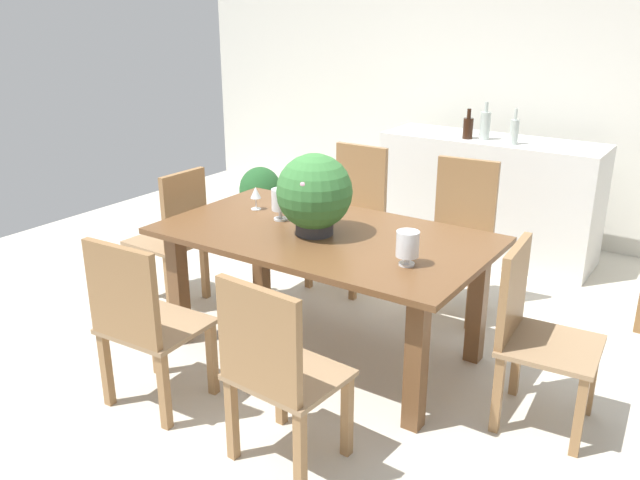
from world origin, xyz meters
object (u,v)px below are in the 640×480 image
chair_foot_end (532,327)px  potted_plant_floor (260,192)px  dining_table (324,251)px  crystal_vase_right (280,201)px  crystal_vase_center_near (301,188)px  chair_far_left (354,210)px  chair_head_end (175,233)px  flower_centerpiece (314,193)px  crystal_vase_left (408,245)px  chair_near_right (274,367)px  chair_far_right (460,230)px  wine_bottle_clear (514,131)px  wine_bottle_green (485,125)px  chair_near_left (141,318)px  kitchen_counter (488,197)px  wine_bottle_dark (468,127)px  wine_glass (256,194)px

chair_foot_end → potted_plant_floor: size_ratio=1.68×
dining_table → crystal_vase_right: crystal_vase_right is taller
crystal_vase_center_near → chair_far_left: bearing=92.5°
chair_head_end → flower_centerpiece: flower_centerpiece is taller
crystal_vase_left → crystal_vase_center_near: size_ratio=0.86×
chair_near_right → chair_far_right: bearing=-86.1°
crystal_vase_left → chair_foot_end: bearing=15.9°
chair_foot_end → wine_bottle_clear: bearing=17.5°
wine_bottle_green → wine_bottle_clear: size_ratio=1.09×
chair_near_left → crystal_vase_left: crystal_vase_left is taller
dining_table → crystal_vase_right: size_ratio=9.76×
kitchen_counter → wine_bottle_green: (-0.04, -0.09, 0.60)m
crystal_vase_center_near → wine_bottle_green: bearing=72.1°
crystal_vase_center_near → wine_bottle_clear: bearing=64.2°
chair_far_left → wine_bottle_dark: 1.19m
chair_foot_end → potted_plant_floor: (-3.06, 1.70, -0.20)m
chair_near_right → chair_far_left: bearing=-63.8°
wine_glass → chair_near_right: bearing=-48.2°
dining_table → chair_head_end: (-1.21, -0.00, -0.12)m
wine_glass → chair_near_left: bearing=-80.7°
chair_near_left → wine_bottle_dark: size_ratio=3.95×
wine_glass → wine_bottle_dark: 1.98m
chair_near_left → wine_bottle_green: wine_bottle_green is taller
chair_head_end → wine_bottle_dark: (1.25, 2.00, 0.54)m
chair_foot_end → wine_bottle_green: size_ratio=3.11×
chair_near_right → flower_centerpiece: size_ratio=2.00×
chair_near_left → crystal_vase_left: (1.03, 0.84, 0.34)m
chair_head_end → kitchen_counter: bearing=147.7°
wine_bottle_dark → crystal_vase_right: bearing=-101.1°
chair_far_left → chair_foot_end: bearing=-32.6°
potted_plant_floor → chair_head_end: bearing=-69.7°
chair_head_end → crystal_vase_right: chair_head_end is taller
crystal_vase_left → wine_bottle_dark: bearing=104.9°
chair_far_left → potted_plant_floor: chair_far_left is taller
chair_head_end → potted_plant_floor: (-0.63, 1.69, -0.21)m
chair_near_left → flower_centerpiece: flower_centerpiece is taller
chair_far_right → potted_plant_floor: (-2.25, 0.67, -0.25)m
kitchen_counter → potted_plant_floor: 2.10m
wine_glass → wine_bottle_green: bearing=68.1°
chair_foot_end → wine_bottle_dark: (-1.18, 2.01, 0.55)m
chair_near_right → chair_near_left: bearing=4.1°
chair_foot_end → chair_near_left: (-1.64, -1.01, 0.01)m
potted_plant_floor → chair_near_right: bearing=-50.1°
flower_centerpiece → kitchen_counter: size_ratio=0.27×
crystal_vase_left → crystal_vase_right: (-0.96, 0.23, 0.01)m
chair_foot_end → chair_near_left: 1.92m
wine_glass → wine_bottle_clear: wine_bottle_clear is taller
crystal_vase_left → potted_plant_floor: crystal_vase_left is taller
dining_table → chair_far_right: (0.41, 1.02, -0.09)m
crystal_vase_left → wine_bottle_dark: size_ratio=0.76×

